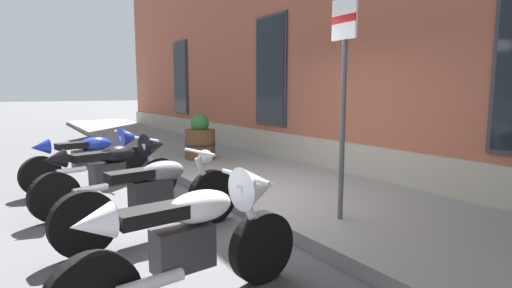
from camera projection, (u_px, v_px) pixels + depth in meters
ground_plane at (222, 206)px, 5.61m from camera, size 140.00×140.00×0.00m
sidewalk at (299, 189)px, 6.33m from camera, size 33.86×2.76×0.15m
motorcycle_blue_sport at (95, 156)px, 6.71m from camera, size 0.71×2.15×0.99m
motorcycle_black_sport at (117, 169)px, 5.51m from camera, size 0.79×2.09×1.01m
motorcycle_grey_naked at (157, 196)px, 4.37m from camera, size 0.65×2.20×0.93m
motorcycle_white_sport at (198, 235)px, 2.95m from camera, size 0.62×2.00×1.02m
parking_sign at (343, 79)px, 4.38m from camera, size 0.36×0.07×2.50m
barrel_planter at (200, 140)px, 8.68m from camera, size 0.69×0.69×0.99m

